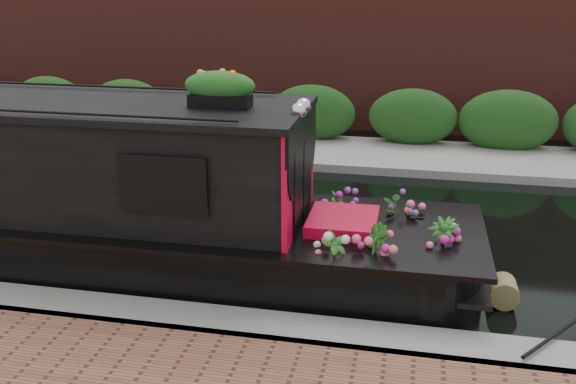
# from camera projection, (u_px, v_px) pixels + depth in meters

# --- Properties ---
(ground) EXTENTS (80.00, 80.00, 0.00)m
(ground) POSITION_uv_depth(u_px,v_px,m) (257.00, 225.00, 10.15)
(ground) COLOR black
(ground) RESTS_ON ground
(near_bank_coping) EXTENTS (40.00, 0.60, 0.50)m
(near_bank_coping) POSITION_uv_depth(u_px,v_px,m) (183.00, 335.00, 7.09)
(near_bank_coping) COLOR gray
(near_bank_coping) RESTS_ON ground
(far_bank_path) EXTENTS (40.00, 2.40, 0.34)m
(far_bank_path) POSITION_uv_depth(u_px,v_px,m) (304.00, 155.00, 14.04)
(far_bank_path) COLOR gray
(far_bank_path) RESTS_ON ground
(far_hedge) EXTENTS (40.00, 1.10, 2.80)m
(far_hedge) POSITION_uv_depth(u_px,v_px,m) (311.00, 145.00, 14.87)
(far_hedge) COLOR #1B4216
(far_hedge) RESTS_ON ground
(far_brick_wall) EXTENTS (40.00, 1.00, 8.00)m
(far_brick_wall) POSITION_uv_depth(u_px,v_px,m) (325.00, 125.00, 16.81)
(far_brick_wall) COLOR #58231E
(far_brick_wall) RESTS_ON ground
(rope_fender) EXTENTS (0.34, 0.37, 0.34)m
(rope_fender) POSITION_uv_depth(u_px,v_px,m) (503.00, 291.00, 7.70)
(rope_fender) COLOR olive
(rope_fender) RESTS_ON ground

